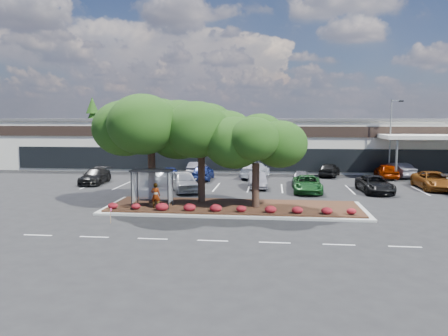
# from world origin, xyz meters

# --- Properties ---
(ground) EXTENTS (160.00, 160.00, 0.00)m
(ground) POSITION_xyz_m (0.00, 0.00, 0.00)
(ground) COLOR black
(ground) RESTS_ON ground
(retail_store) EXTENTS (80.40, 25.20, 6.25)m
(retail_store) POSITION_xyz_m (0.06, 33.91, 3.15)
(retail_store) COLOR beige
(retail_store) RESTS_ON ground
(landscape_island) EXTENTS (18.00, 6.00, 0.26)m
(landscape_island) POSITION_xyz_m (-2.00, 4.00, 0.12)
(landscape_island) COLOR #A4A49F
(landscape_island) RESTS_ON ground
(lane_markings) EXTENTS (33.12, 20.06, 0.01)m
(lane_markings) POSITION_xyz_m (-0.14, 10.42, 0.01)
(lane_markings) COLOR silver
(lane_markings) RESTS_ON ground
(shrub_row) EXTENTS (17.00, 0.80, 0.50)m
(shrub_row) POSITION_xyz_m (-2.00, 1.90, 0.51)
(shrub_row) COLOR maroon
(shrub_row) RESTS_ON landscape_island
(bus_shelter) EXTENTS (2.75, 1.55, 2.59)m
(bus_shelter) POSITION_xyz_m (-7.50, 2.95, 2.31)
(bus_shelter) COLOR black
(bus_shelter) RESTS_ON landscape_island
(island_tree_west) EXTENTS (7.20, 7.20, 7.89)m
(island_tree_west) POSITION_xyz_m (-8.00, 4.50, 4.21)
(island_tree_west) COLOR #1C3B11
(island_tree_west) RESTS_ON landscape_island
(island_tree_mid) EXTENTS (6.60, 6.60, 7.32)m
(island_tree_mid) POSITION_xyz_m (-4.50, 5.20, 3.92)
(island_tree_mid) COLOR #1C3B11
(island_tree_mid) RESTS_ON landscape_island
(island_tree_east) EXTENTS (5.80, 5.80, 6.50)m
(island_tree_east) POSITION_xyz_m (-0.50, 3.70, 3.51)
(island_tree_east) COLOR #1C3B11
(island_tree_east) RESTS_ON landscape_island
(conifer_north_west) EXTENTS (4.40, 4.40, 10.00)m
(conifer_north_west) POSITION_xyz_m (-30.00, 46.00, 5.00)
(conifer_north_west) COLOR #1C3B11
(conifer_north_west) RESTS_ON ground
(person_waiting) EXTENTS (0.64, 0.43, 1.73)m
(person_waiting) POSITION_xyz_m (-7.20, 2.54, 1.13)
(person_waiting) COLOR #594C47
(person_waiting) RESTS_ON landscape_island
(light_pole) EXTENTS (1.39, 0.84, 8.32)m
(light_pole) POSITION_xyz_m (13.19, 22.46, 3.65)
(light_pole) COLOR #A4A49F
(light_pole) RESTS_ON ground
(survey_stake) EXTENTS (0.08, 0.14, 0.93)m
(survey_stake) POSITION_xyz_m (-9.02, -1.00, 0.61)
(survey_stake) COLOR #A27B54
(survey_stake) RESTS_ON ground
(car_0) EXTENTS (2.34, 5.14, 1.46)m
(car_0) POSITION_xyz_m (-16.47, 14.39, 0.73)
(car_0) COLOR black
(car_0) RESTS_ON ground
(car_1) EXTENTS (2.67, 4.41, 1.40)m
(car_1) POSITION_xyz_m (-9.98, 14.80, 0.70)
(car_1) COLOR #A4A9B0
(car_1) RESTS_ON ground
(car_2) EXTENTS (3.75, 5.45, 1.72)m
(car_2) POSITION_xyz_m (-7.02, 11.06, 0.86)
(car_2) COLOR silver
(car_2) RESTS_ON ground
(car_3) EXTENTS (1.97, 4.47, 1.43)m
(car_3) POSITION_xyz_m (-0.75, 13.51, 0.71)
(car_3) COLOR slate
(car_3) RESTS_ON ground
(car_4) EXTENTS (1.97, 4.11, 1.35)m
(car_4) POSITION_xyz_m (3.31, 15.90, 0.68)
(car_4) COLOR #525158
(car_4) RESTS_ON ground
(car_5) EXTENTS (2.46, 5.21, 1.44)m
(car_5) POSITION_xyz_m (3.60, 11.64, 0.72)
(car_5) COLOR #194F1F
(car_5) RESTS_ON ground
(car_6) EXTENTS (2.67, 5.29, 1.44)m
(car_6) POSITION_xyz_m (9.33, 12.12, 0.72)
(car_6) COLOR black
(car_6) RESTS_ON ground
(car_8) EXTENTS (2.64, 5.66, 1.57)m
(car_8) POSITION_xyz_m (14.92, 14.47, 0.78)
(car_8) COLOR brown
(car_8) RESTS_ON ground
(car_9) EXTENTS (2.26, 4.13, 1.33)m
(car_9) POSITION_xyz_m (-9.93, 18.08, 0.67)
(car_9) COLOR navy
(car_9) RESTS_ON ground
(car_10) EXTENTS (1.77, 4.47, 1.45)m
(car_10) POSITION_xyz_m (-7.84, 22.49, 0.72)
(car_10) COLOR #54535B
(car_10) RESTS_ON ground
(car_11) EXTENTS (1.90, 4.63, 1.57)m
(car_11) POSITION_xyz_m (-6.48, 18.10, 0.79)
(car_11) COLOR navy
(car_11) RESTS_ON ground
(car_12) EXTENTS (3.38, 6.05, 1.66)m
(car_12) POSITION_xyz_m (-1.21, 20.29, 0.83)
(car_12) COLOR silver
(car_12) RESTS_ON ground
(car_13) EXTENTS (3.00, 4.78, 1.52)m
(car_13) POSITION_xyz_m (6.78, 22.26, 0.76)
(car_13) COLOR black
(car_13) RESTS_ON ground
(car_15) EXTENTS (3.20, 5.13, 1.60)m
(car_15) POSITION_xyz_m (13.83, 22.41, 0.80)
(car_15) COLOR slate
(car_15) RESTS_ON ground
(car_16) EXTENTS (1.90, 4.62, 1.57)m
(car_16) POSITION_xyz_m (12.55, 21.39, 0.78)
(car_16) COLOR #811D00
(car_16) RESTS_ON ground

